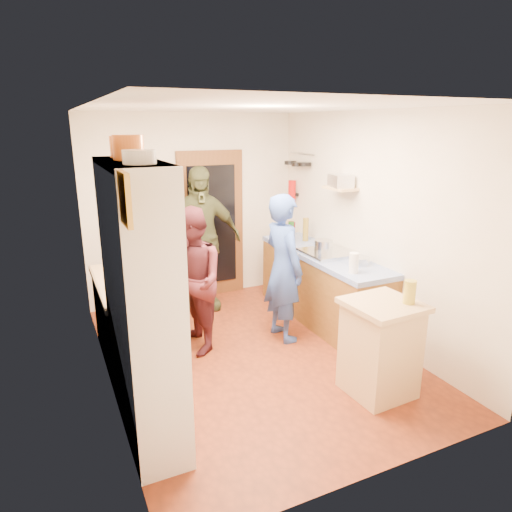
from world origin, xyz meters
TOP-DOWN VIEW (x-y plane):
  - floor at (0.00, 0.00)m, footprint 3.00×4.00m
  - ceiling at (0.00, 0.00)m, footprint 3.00×4.00m
  - wall_back at (0.00, 2.01)m, footprint 3.00×0.02m
  - wall_front at (0.00, -2.01)m, footprint 3.00×0.02m
  - wall_left at (-1.51, 0.00)m, footprint 0.02×4.00m
  - wall_right at (1.51, 0.00)m, footprint 0.02×4.00m
  - door_frame at (0.25, 1.97)m, footprint 0.95×0.06m
  - door_glass at (0.25, 1.94)m, footprint 0.70×0.02m
  - hutch_body at (-1.30, -0.80)m, footprint 0.40×1.20m
  - hutch_top_shelf at (-1.30, -0.80)m, footprint 0.40×1.14m
  - plate_stack at (-1.30, -1.11)m, footprint 0.21×0.21m
  - orange_pot_a at (-1.30, -0.73)m, footprint 0.22×0.22m
  - orange_pot_b at (-1.30, -0.45)m, footprint 0.18×0.18m
  - left_counter_base at (-1.20, 0.45)m, footprint 0.60×1.40m
  - left_counter_top at (-1.20, 0.45)m, footprint 0.64×1.44m
  - toaster at (-1.15, -0.08)m, footprint 0.26×0.20m
  - kettle at (-1.25, 0.24)m, footprint 0.16×0.16m
  - orange_bowl at (-1.12, 0.53)m, footprint 0.23×0.23m
  - chopping_board at (-1.18, 1.00)m, footprint 0.35×0.29m
  - right_counter_base at (1.20, 0.50)m, footprint 0.60×2.20m
  - right_counter_top at (1.20, 0.50)m, footprint 0.62×2.22m
  - hob at (1.20, 0.42)m, footprint 0.55×0.58m
  - pot_on_hob at (1.15, 0.43)m, footprint 0.22×0.22m
  - bottle_a at (1.05, 1.06)m, footprint 0.09×0.09m
  - bottle_b at (1.18, 1.24)m, footprint 0.07×0.07m
  - bottle_c at (1.31, 1.12)m, footprint 0.08×0.08m
  - paper_towel at (1.05, -0.32)m, footprint 0.12×0.12m
  - mixing_bowl at (1.30, -0.09)m, footprint 0.24×0.24m
  - island_base at (0.77, -1.15)m, footprint 0.58×0.58m
  - island_top at (0.77, -1.15)m, footprint 0.65×0.65m
  - cutting_board at (0.72, -1.10)m, footprint 0.36×0.30m
  - oil_jar at (0.95, -1.26)m, footprint 0.11×0.11m
  - pan_rail at (1.46, 1.52)m, footprint 0.02×0.65m
  - pan_hang_a at (1.40, 1.35)m, footprint 0.18×0.18m
  - pan_hang_b at (1.40, 1.55)m, footprint 0.16×0.16m
  - pan_hang_c at (1.40, 1.75)m, footprint 0.17×0.17m
  - wall_shelf at (1.37, 0.45)m, footprint 0.26×0.42m
  - radio at (1.37, 0.45)m, footprint 0.27×0.34m
  - ext_bracket at (1.47, 1.70)m, footprint 0.06×0.10m
  - fire_extinguisher at (1.41, 1.70)m, footprint 0.11×0.11m
  - picture_frame at (-1.48, -1.55)m, footprint 0.03×0.25m
  - person_hob at (0.54, 0.24)m, footprint 0.45×0.65m
  - person_left at (-0.51, 0.44)m, footprint 0.66×0.82m
  - person_back at (-0.07, 1.52)m, footprint 1.17×0.56m

SIDE VIEW (x-z plane):
  - floor at x=0.00m, z-range -0.02..0.00m
  - right_counter_base at x=1.20m, z-range 0.00..0.84m
  - left_counter_base at x=-1.20m, z-range 0.00..0.85m
  - island_base at x=0.77m, z-range 0.00..0.86m
  - person_left at x=-0.51m, z-range 0.00..1.62m
  - person_hob at x=0.54m, z-range 0.00..1.71m
  - right_counter_top at x=1.20m, z-range 0.84..0.90m
  - left_counter_top at x=-1.20m, z-range 0.85..0.90m
  - island_top at x=0.77m, z-range 0.86..0.91m
  - cutting_board at x=0.72m, z-range 0.89..0.91m
  - chopping_board at x=-1.18m, z-range 0.90..0.92m
  - hob at x=1.20m, z-range 0.90..0.94m
  - mixing_bowl at x=1.30m, z-range 0.90..0.99m
  - orange_bowl at x=-1.12m, z-range 0.90..1.00m
  - person_back at x=-0.07m, z-range 0.00..1.94m
  - kettle at x=-1.25m, z-range 0.90..1.07m
  - toaster at x=-1.15m, z-range 0.90..1.07m
  - paper_towel at x=1.05m, z-range 0.90..1.12m
  - pot_on_hob at x=1.15m, z-range 0.94..1.08m
  - oil_jar at x=0.95m, z-range 0.91..1.12m
  - bottle_b at x=1.18m, z-range 0.90..1.15m
  - door_frame at x=0.25m, z-range 0.00..2.10m
  - door_glass at x=0.25m, z-range 0.20..1.90m
  - bottle_a at x=1.05m, z-range 0.90..1.20m
  - bottle_c at x=1.31m, z-range 0.90..1.22m
  - hutch_body at x=-1.30m, z-range 0.00..2.20m
  - wall_back at x=0.00m, z-range 0.00..2.60m
  - wall_front at x=0.00m, z-range 0.00..2.60m
  - wall_left at x=-1.51m, z-range 0.00..2.60m
  - wall_right at x=1.51m, z-range 0.00..2.60m
  - ext_bracket at x=1.47m, z-range 1.43..1.47m
  - fire_extinguisher at x=1.41m, z-range 1.34..1.66m
  - wall_shelf at x=1.37m, z-range 1.69..1.71m
  - radio at x=1.37m, z-range 1.72..1.86m
  - pan_hang_b at x=1.40m, z-range 1.88..1.92m
  - pan_hang_c at x=1.40m, z-range 1.89..1.93m
  - pan_hang_a at x=1.40m, z-range 1.90..1.94m
  - pan_rail at x=1.46m, z-range 2.04..2.06m
  - picture_frame at x=-1.48m, z-range 1.90..2.20m
  - hutch_top_shelf at x=-1.30m, z-range 2.16..2.20m
  - plate_stack at x=-1.30m, z-range 2.20..2.29m
  - orange_pot_b at x=-1.30m, z-range 2.20..2.36m
  - orange_pot_a at x=-1.30m, z-range 2.20..2.37m
  - ceiling at x=0.00m, z-range 2.60..2.62m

